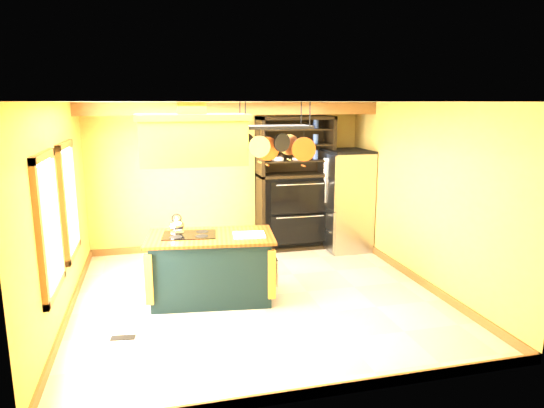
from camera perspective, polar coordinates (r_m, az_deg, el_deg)
name	(u,v)px	position (r m, az deg, el deg)	size (l,w,h in m)	color
floor	(257,296)	(6.99, -1.74, -10.80)	(5.00, 5.00, 0.00)	beige
ceiling	(256,102)	(6.45, -1.89, 11.93)	(5.00, 5.00, 0.00)	white
wall_back	(228,176)	(9.01, -5.21, 3.25)	(5.00, 0.02, 2.70)	gold
wall_front	(318,260)	(4.26, 5.42, -6.59)	(5.00, 0.02, 2.70)	gold
wall_left	(59,213)	(6.54, -23.74, -1.00)	(0.02, 5.00, 2.70)	gold
wall_right	(421,195)	(7.51, 17.16, 1.04)	(0.02, 5.00, 2.70)	gold
ceiling_beam	(234,109)	(8.12, -4.47, 11.11)	(5.00, 0.15, 0.20)	brown
window_near	(49,225)	(5.76, -24.71, -2.22)	(0.06, 1.06, 1.56)	brown
window_far	(69,200)	(7.11, -22.72, 0.46)	(0.06, 1.06, 1.56)	brown
kitchen_island	(211,267)	(6.79, -7.18, -7.34)	(1.82, 1.16, 1.11)	black
range_hood	(192,138)	(6.41, -9.36, 7.71)	(1.42, 0.80, 0.80)	#CC8433
pot_rack	(275,136)	(6.60, 0.41, 7.97)	(1.06, 0.48, 0.79)	black
refrigerator	(345,202)	(9.08, 8.59, 0.22)	(0.78, 0.92, 1.81)	#999CA1
hutch	(294,198)	(9.08, 2.60, 0.70)	(1.38, 0.63, 2.45)	black
floor_register	(123,338)	(6.11, -17.12, -14.79)	(0.28, 0.12, 0.01)	black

